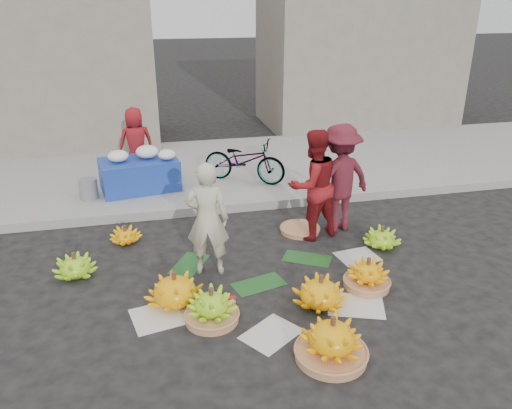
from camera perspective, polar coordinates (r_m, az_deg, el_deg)
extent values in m
plane|color=black|center=(6.52, 0.79, -8.12)|extent=(80.00, 80.00, 0.00)
cube|color=gray|center=(8.41, -2.73, -0.17)|extent=(40.00, 0.25, 0.15)
cube|color=gray|center=(10.36, -4.82, 4.15)|extent=(40.00, 4.00, 0.12)
cube|color=gray|center=(12.99, -25.52, 14.66)|extent=(6.00, 3.00, 4.00)
cube|color=gray|center=(14.40, 11.70, 18.90)|extent=(5.00, 3.00, 5.00)
cylinder|color=#482B1D|center=(5.86, -9.36, -8.12)|extent=(0.05, 0.05, 0.12)
cylinder|color=#A96D47|center=(5.70, -5.06, -12.69)|extent=(0.59, 0.59, 0.09)
cylinder|color=#482B1D|center=(5.53, -5.17, -10.02)|extent=(0.05, 0.05, 0.12)
cylinder|color=#A96D47|center=(5.24, 8.55, -16.54)|extent=(0.72, 0.72, 0.09)
cylinder|color=#482B1D|center=(5.01, 8.81, -13.17)|extent=(0.05, 0.05, 0.12)
cylinder|color=#482B1D|center=(5.81, 7.45, -8.54)|extent=(0.05, 0.05, 0.12)
cylinder|color=#A96D47|center=(6.41, 12.52, -8.81)|extent=(0.56, 0.56, 0.09)
cylinder|color=#482B1D|center=(6.27, 12.75, -6.48)|extent=(0.05, 0.05, 0.12)
cylinder|color=#482B1D|center=(7.32, 14.26, -2.81)|extent=(0.05, 0.05, 0.12)
cylinder|color=#482B1D|center=(6.78, -20.11, -5.63)|extent=(0.05, 0.05, 0.12)
cylinder|color=#482B1D|center=(7.50, -14.78, -2.77)|extent=(0.05, 0.05, 0.12)
cylinder|color=#A96D47|center=(7.68, 5.04, -2.88)|extent=(0.77, 0.77, 0.07)
cube|color=red|center=(5.95, -3.36, -10.92)|extent=(0.21, 0.09, 0.08)
imported|color=beige|center=(6.30, -5.57, -1.69)|extent=(0.61, 0.47, 1.50)
imported|color=maroon|center=(7.26, 6.51, 2.23)|extent=(0.93, 0.81, 1.64)
imported|color=maroon|center=(7.55, 9.50, 2.94)|extent=(1.19, 0.86, 1.66)
cube|color=#173398|center=(9.17, -13.17, 3.37)|extent=(1.46, 1.05, 0.56)
ellipsoid|color=white|center=(9.02, -15.49, 5.32)|extent=(0.36, 0.36, 0.20)
ellipsoid|color=white|center=(9.11, -12.34, 5.87)|extent=(0.40, 0.40, 0.22)
ellipsoid|color=white|center=(8.96, -10.17, 5.60)|extent=(0.31, 0.31, 0.17)
cylinder|color=slate|center=(9.01, -18.61, 1.71)|extent=(0.31, 0.31, 0.35)
imported|color=maroon|center=(9.69, -13.55, 6.83)|extent=(0.73, 0.55, 1.35)
imported|color=gray|center=(9.28, -1.34, 5.08)|extent=(1.29, 1.63, 0.83)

